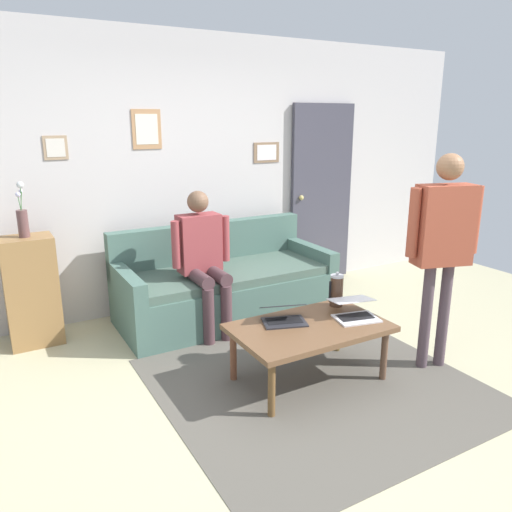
{
  "coord_description": "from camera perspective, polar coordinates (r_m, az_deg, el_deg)",
  "views": [
    {
      "loc": [
        1.89,
        2.54,
        1.89
      ],
      "look_at": [
        -0.04,
        -0.87,
        0.8
      ],
      "focal_mm": 34.9,
      "sensor_mm": 36.0,
      "label": 1
    }
  ],
  "objects": [
    {
      "name": "area_rug",
      "position": [
        3.79,
        6.88,
        -14.42
      ],
      "size": [
        2.18,
        2.1,
        0.01
      ],
      "primitive_type": "cube",
      "color": "#57524A",
      "rests_on": "ground_plane"
    },
    {
      "name": "couch",
      "position": [
        4.87,
        -3.67,
        -3.5
      ],
      "size": [
        2.05,
        0.89,
        0.88
      ],
      "color": "#47665B",
      "rests_on": "ground_plane"
    },
    {
      "name": "person_standing",
      "position": [
        3.91,
        20.65,
        2.25
      ],
      "size": [
        0.58,
        0.3,
        1.65
      ],
      "color": "#524149",
      "rests_on": "ground_plane"
    },
    {
      "name": "person_seated",
      "position": [
        4.42,
        -6.09,
        0.22
      ],
      "size": [
        0.55,
        0.51,
        1.28
      ],
      "color": "#4B3236",
      "rests_on": "ground_plane"
    },
    {
      "name": "laptop_center",
      "position": [
        3.7,
        3.2,
        -6.93
      ],
      "size": [
        0.38,
        0.36,
        0.15
      ],
      "color": "#28282D",
      "rests_on": "coffee_table"
    },
    {
      "name": "back_wall",
      "position": [
        5.14,
        -7.83,
        9.37
      ],
      "size": [
        7.04,
        0.11,
        2.7
      ],
      "color": "beige",
      "rests_on": "ground_plane"
    },
    {
      "name": "ground_plane",
      "position": [
        3.69,
        6.36,
        -15.35
      ],
      "size": [
        7.68,
        7.68,
        0.0
      ],
      "primitive_type": "plane",
      "color": "#B8B28C"
    },
    {
      "name": "flower_vase",
      "position": [
        4.49,
        -25.19,
        3.9
      ],
      "size": [
        0.09,
        0.09,
        0.45
      ],
      "color": "brown",
      "rests_on": "side_shelf"
    },
    {
      "name": "coffee_table",
      "position": [
        3.69,
        6.15,
        -8.54
      ],
      "size": [
        1.12,
        0.69,
        0.44
      ],
      "color": "brown",
      "rests_on": "ground_plane"
    },
    {
      "name": "interior_door",
      "position": [
        5.9,
        7.5,
        6.97
      ],
      "size": [
        0.82,
        0.09,
        2.05
      ],
      "color": "#403E4A",
      "rests_on": "ground_plane"
    },
    {
      "name": "french_press",
      "position": [
        4.02,
        9.21,
        -3.9
      ],
      "size": [
        0.13,
        0.11,
        0.28
      ],
      "color": "#4C3323",
      "rests_on": "coffee_table"
    },
    {
      "name": "side_shelf",
      "position": [
        4.64,
        -24.32,
        -3.69
      ],
      "size": [
        0.42,
        0.32,
        0.94
      ],
      "color": "olive",
      "rests_on": "ground_plane"
    },
    {
      "name": "laptop_left",
      "position": [
        3.84,
        11.22,
        -6.28
      ],
      "size": [
        0.38,
        0.38,
        0.14
      ],
      "color": "silver",
      "rests_on": "coffee_table"
    }
  ]
}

